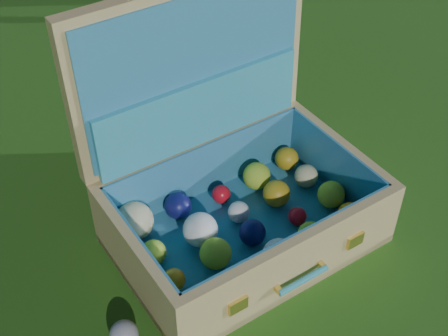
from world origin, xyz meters
TOP-DOWN VIEW (x-y plane):
  - ground at (0.00, 0.00)m, footprint 60.00×60.00m
  - stray_ball at (-0.55, -0.12)m, footprint 0.06×0.06m
  - suitcase at (-0.16, 0.02)m, footprint 0.64×0.51m

SIDE VIEW (x-z plane):
  - ground at x=0.00m, z-range 0.00..0.00m
  - stray_ball at x=-0.55m, z-range 0.00..0.06m
  - suitcase at x=-0.16m, z-range -0.13..0.46m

